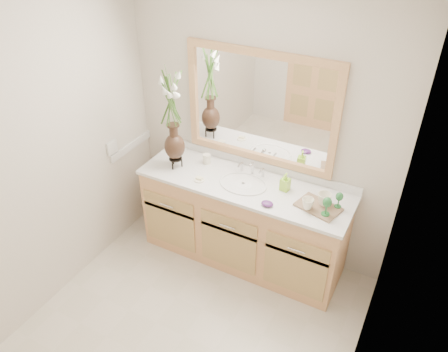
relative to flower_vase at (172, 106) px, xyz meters
The scene contains 20 objects.
floor 1.83m from the flower_vase, 56.06° to the right, with size 2.60×2.60×0.00m, color beige.
ceiling 1.52m from the flower_vase, 56.06° to the right, with size 2.40×2.60×0.02m, color white.
wall_back 0.76m from the flower_vase, 27.67° to the left, with size 2.40×0.02×2.40m, color beige.
wall_left 1.13m from the flower_vase, 119.93° to the right, with size 0.02×2.60×2.40m, color beige.
wall_right 2.09m from the flower_vase, 27.49° to the right, with size 0.02×2.60×2.40m, color beige.
vanity 1.21m from the flower_vase, ahead, with size 1.80×0.55×0.80m.
counter 0.88m from the flower_vase, ahead, with size 1.84×0.57×0.03m, color white.
sink 0.91m from the flower_vase, ahead, with size 0.38×0.34×0.23m.
mirror 0.72m from the flower_vase, 26.12° to the left, with size 1.32×0.04×0.97m.
switch_plate 0.72m from the flower_vase, 160.03° to the right, with size 0.02×0.12×0.12m, color white.
flower_vase is the anchor object (origin of this frame).
tumbler 0.61m from the flower_vase, 39.93° to the left, with size 0.07×0.07×0.09m, color white.
soap_dish 0.65m from the flower_vase, 17.06° to the right, with size 0.09×0.09×0.03m.
soap_bottle 1.12m from the flower_vase, ahead, with size 0.06×0.07×0.14m, color #A1E435.
purple_dish 1.11m from the flower_vase, ahead, with size 0.10×0.08×0.03m, color #522267.
tray 1.43m from the flower_vase, ahead, with size 0.33×0.22×0.02m, color brown.
mug_left 1.34m from the flower_vase, ahead, with size 0.09×0.09×0.09m, color white.
mug_right 1.43m from the flower_vase, ahead, with size 0.11×0.10×0.11m, color white.
goblet_front 1.46m from the flower_vase, ahead, with size 0.07×0.07×0.15m.
goblet_back 1.52m from the flower_vase, ahead, with size 0.06×0.06×0.13m.
Camera 1 is at (1.27, -1.73, 2.92)m, focal length 35.00 mm.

